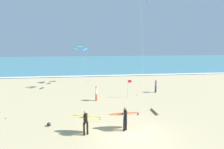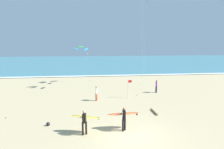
# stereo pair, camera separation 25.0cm
# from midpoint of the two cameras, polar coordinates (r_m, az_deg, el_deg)

# --- Properties ---
(ground_plane) EXTENTS (160.00, 160.00, 0.00)m
(ground_plane) POSITION_cam_midpoint_polar(r_m,az_deg,el_deg) (13.83, 6.40, -17.17)
(ground_plane) COLOR tan
(ocean_water) EXTENTS (160.00, 60.00, 0.08)m
(ocean_water) POSITION_cam_midpoint_polar(r_m,az_deg,el_deg) (66.74, -4.37, 3.71)
(ocean_water) COLOR teal
(ocean_water) RESTS_ON ground
(shoreline_foam) EXTENTS (160.00, 1.24, 0.01)m
(shoreline_foam) POSITION_cam_midpoint_polar(r_m,az_deg,el_deg) (37.30, -2.29, -0.32)
(shoreline_foam) COLOR white
(shoreline_foam) RESTS_ON ocean_water
(surfer_lead) EXTENTS (2.35, 0.95, 1.71)m
(surfer_lead) POSITION_cam_midpoint_polar(r_m,az_deg,el_deg) (14.23, 3.91, -11.78)
(surfer_lead) COLOR black
(surfer_lead) RESTS_ON ground
(surfer_trailing) EXTENTS (2.22, 1.10, 1.71)m
(surfer_trailing) POSITION_cam_midpoint_polar(r_m,az_deg,el_deg) (13.72, -7.33, -12.65)
(surfer_trailing) COLOR black
(surfer_trailing) RESTS_ON ground
(kite_arc_emerald_far) EXTENTS (2.65, 2.68, 5.66)m
(kite_arc_emerald_far) POSITION_cam_midpoint_polar(r_m,az_deg,el_deg) (30.15, -8.87, 7.39)
(kite_arc_emerald_far) COLOR #2D99DB
(kite_arc_emerald_far) RESTS_ON ground
(bystander_white_top) EXTENTS (0.22, 0.50, 1.59)m
(bystander_white_top) POSITION_cam_midpoint_polar(r_m,az_deg,el_deg) (21.23, -4.19, -5.44)
(bystander_white_top) COLOR #D8593F
(bystander_white_top) RESTS_ON ground
(bystander_purple_top) EXTENTS (0.28, 0.47, 1.59)m
(bystander_purple_top) POSITION_cam_midpoint_polar(r_m,az_deg,el_deg) (25.25, 12.98, -3.33)
(bystander_purple_top) COLOR #2D334C
(bystander_purple_top) RESTS_ON ground
(lifeguard_flag) EXTENTS (0.44, 0.05, 2.10)m
(lifeguard_flag) POSITION_cam_midpoint_polar(r_m,az_deg,el_deg) (22.24, 5.11, -3.59)
(lifeguard_flag) COLOR silver
(lifeguard_flag) RESTS_ON ground
(beach_ball) EXTENTS (0.28, 0.28, 0.28)m
(beach_ball) POSITION_cam_midpoint_polar(r_m,az_deg,el_deg) (15.85, -17.56, -13.48)
(beach_ball) COLOR black
(beach_ball) RESTS_ON ground
(driftwood_log) EXTENTS (0.19, 1.55, 0.16)m
(driftwood_log) POSITION_cam_midpoint_polar(r_m,az_deg,el_deg) (18.23, 12.49, -10.48)
(driftwood_log) COLOR #846B4C
(driftwood_log) RESTS_ON ground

